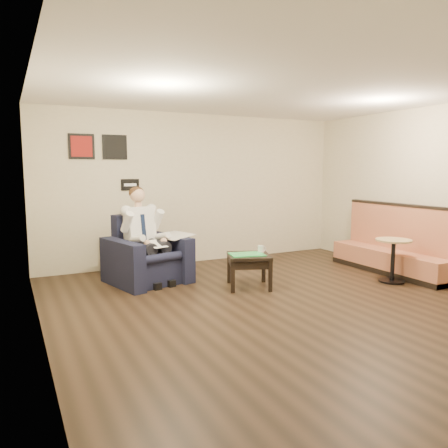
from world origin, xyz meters
name	(u,v)px	position (x,y,z in m)	size (l,w,h in m)	color
ground	(287,303)	(0.00, 0.00, 0.00)	(6.00, 6.00, 0.00)	black
wall_back	(198,189)	(0.00, 3.00, 1.40)	(6.00, 0.02, 2.80)	beige
wall_left	(37,208)	(-3.00, 0.00, 1.40)	(0.02, 6.00, 2.80)	beige
wall_right	(444,193)	(3.00, 0.00, 1.40)	(0.02, 6.00, 2.80)	beige
ceiling	(291,87)	(0.00, 0.00, 2.80)	(6.00, 6.00, 0.02)	white
seating_sign	(130,185)	(-1.30, 2.98, 1.50)	(0.32, 0.02, 0.20)	black
art_print_left	(82,146)	(-2.10, 2.98, 2.15)	(0.42, 0.03, 0.42)	maroon
art_print_right	(115,147)	(-1.55, 2.98, 2.15)	(0.42, 0.03, 0.42)	black
armchair	(147,249)	(-1.34, 1.90, 0.52)	(1.08, 1.08, 1.05)	black
seated_man	(151,238)	(-1.30, 1.77, 0.72)	(0.68, 1.03, 1.44)	silver
lap_papers	(156,244)	(-1.28, 1.66, 0.64)	(0.24, 0.34, 0.01)	white
newspaper	(174,236)	(-0.88, 1.90, 0.71)	(0.46, 0.57, 0.01)	silver
side_table	(249,271)	(-0.06, 0.92, 0.25)	(0.61, 0.61, 0.50)	black
green_folder	(247,254)	(-0.10, 0.91, 0.51)	(0.50, 0.36, 0.01)	#28C957
coffee_mug	(261,249)	(0.18, 0.97, 0.56)	(0.09, 0.09, 0.11)	white
smartphone	(251,252)	(0.06, 1.07, 0.51)	(0.16, 0.08, 0.01)	black
banquette	(391,239)	(2.59, 0.66, 0.58)	(0.54, 2.28, 1.17)	#B26545
cafe_table	(393,261)	(2.13, 0.18, 0.34)	(0.55, 0.55, 0.68)	tan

